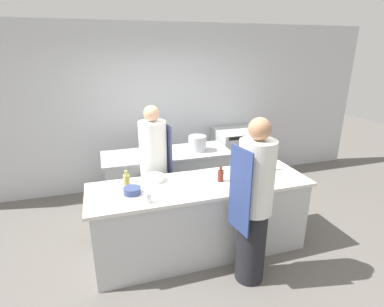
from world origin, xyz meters
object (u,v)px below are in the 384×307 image
bowl_prep_small (258,172)px  cup (148,198)px  bottle_vinegar (127,180)px  bowl_mixing_large (132,191)px  oven_range (236,156)px  bottle_olive_oil (268,162)px  bowl_ceramic_blue (154,178)px  chef_at_prep_near (254,204)px  chef_at_stove (154,170)px  bottle_wine (221,175)px  stockpot (197,143)px

bowl_prep_small → cup: (-1.42, -0.30, 0.02)m
bowl_prep_small → cup: 1.45m
bottle_vinegar → bowl_mixing_large: size_ratio=1.07×
oven_range → bottle_olive_oil: (-0.34, -1.60, 0.51)m
bowl_prep_small → bowl_ceramic_blue: 1.28m
chef_at_prep_near → bowl_ceramic_blue: (-0.85, 0.87, 0.03)m
chef_at_prep_near → bottle_vinegar: (-1.17, 0.80, 0.08)m
chef_at_prep_near → cup: (-1.01, 0.36, 0.05)m
chef_at_stove → bowl_prep_small: 1.35m
chef_at_prep_near → bowl_prep_small: size_ratio=8.23×
bowl_mixing_large → bowl_ceramic_blue: 0.39m
oven_range → bottle_wine: (-1.05, -1.73, 0.47)m
chef_at_stove → bowl_ceramic_blue: 0.44m
bowl_mixing_large → bowl_prep_small: size_ratio=0.86×
chef_at_stove → bottle_vinegar: bearing=-53.7°
bowl_prep_small → bottle_wine: bearing=-175.7°
chef_at_prep_near → bowl_prep_small: chef_at_prep_near is taller
bowl_prep_small → cup: bearing=-168.0°
bottle_vinegar → bowl_prep_small: 1.60m
bowl_mixing_large → bowl_ceramic_blue: (0.29, 0.26, -0.00)m
bottle_wine → bowl_mixing_large: 1.03m
bottle_olive_oil → bowl_ceramic_blue: size_ratio=1.13×
oven_range → bottle_olive_oil: 1.71m
cup → stockpot: size_ratio=0.38×
oven_range → cup: cup is taller
bowl_prep_small → cup: size_ratio=2.08×
bottle_vinegar → bowl_mixing_large: (0.04, -0.19, -0.04)m
bottle_wine → stockpot: (0.09, 1.15, 0.04)m
bottle_vinegar → stockpot: 1.52m
chef_at_prep_near → bottle_wine: size_ratio=9.61×
bottle_olive_oil → cup: size_ratio=2.59×
chef_at_stove → bowl_mixing_large: (-0.37, -0.69, 0.07)m
bottle_wine → stockpot: size_ratio=0.68×
bottle_wine → bowl_mixing_large: size_ratio=0.99×
oven_range → bowl_ceramic_blue: 2.37m
stockpot → bottle_olive_oil: bearing=-58.6°
chef_at_prep_near → oven_range: bearing=-30.9°
bottle_olive_oil → bowl_ceramic_blue: 1.47m
bowl_mixing_large → chef_at_stove: bearing=62.0°
chef_at_stove → bowl_prep_small: bearing=47.3°
oven_range → bottle_olive_oil: size_ratio=3.69×
chef_at_stove → stockpot: chef_at_stove is taller
bottle_vinegar → bottle_wine: bearing=-9.3°
bottle_wine → bowl_ceramic_blue: 0.79m
oven_range → bowl_mixing_large: 2.76m
oven_range → bowl_ceramic_blue: oven_range is taller
bottle_vinegar → chef_at_prep_near: bearing=-34.2°
chef_at_stove → bottle_wine: (0.67, -0.67, 0.11)m
bottle_vinegar → bottle_wine: bottle_vinegar is taller
chef_at_prep_near → bottle_vinegar: 1.42m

